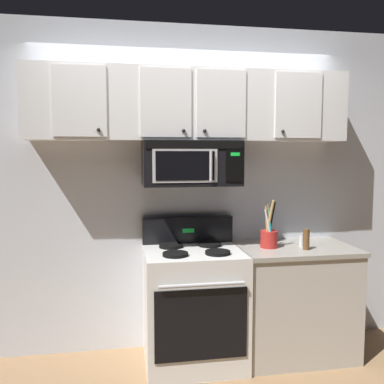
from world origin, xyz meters
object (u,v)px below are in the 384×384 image
(stove_range, at_px, (193,304))
(pepper_mill, at_px, (306,239))
(utensil_crock_red, at_px, (269,236))
(salt_shaker, at_px, (301,240))
(over_range_microwave, at_px, (191,163))

(stove_range, xyz_separation_m, pepper_mill, (0.87, -0.12, 0.51))
(utensil_crock_red, xyz_separation_m, salt_shaker, (0.28, 0.00, -0.04))
(stove_range, distance_m, pepper_mill, 1.02)
(utensil_crock_red, bearing_deg, over_range_microwave, 168.79)
(utensil_crock_red, bearing_deg, stove_range, 179.53)
(utensil_crock_red, relative_size, pepper_mill, 2.40)
(stove_range, height_order, over_range_microwave, over_range_microwave)
(over_range_microwave, bearing_deg, pepper_mill, -15.19)
(salt_shaker, bearing_deg, over_range_microwave, 172.28)
(utensil_crock_red, height_order, pepper_mill, utensil_crock_red)
(pepper_mill, bearing_deg, utensil_crock_red, 156.11)
(over_range_microwave, relative_size, utensil_crock_red, 1.95)
(stove_range, distance_m, salt_shaker, 1.01)
(over_range_microwave, height_order, utensil_crock_red, over_range_microwave)
(over_range_microwave, xyz_separation_m, utensil_crock_red, (0.61, -0.12, -0.58))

